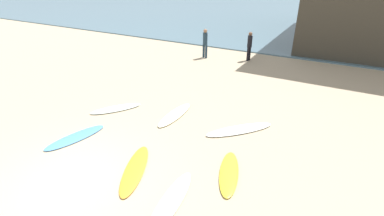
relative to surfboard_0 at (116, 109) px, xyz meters
name	(u,v)px	position (x,y,z in m)	size (l,w,h in m)	color
ground_plane	(69,183)	(1.89, -3.87, -0.04)	(120.00, 120.00, 0.00)	tan
ocean_water	(301,13)	(1.89, 30.76, 0.00)	(120.00, 40.00, 0.08)	slate
surfboard_0	(116,109)	(0.00, 0.00, 0.00)	(0.55, 2.01, 0.09)	white
surfboard_1	(175,115)	(2.36, 0.71, 0.00)	(0.56, 2.21, 0.09)	#EEEDC1
surfboard_2	(171,201)	(4.65, -3.16, -0.01)	(0.51, 2.29, 0.06)	silver
surfboard_3	(239,130)	(4.94, 0.85, 0.00)	(0.57, 2.52, 0.09)	white
surfboard_4	(135,169)	(3.11, -2.63, 0.00)	(0.56, 2.27, 0.08)	orange
surfboard_5	(229,173)	(5.50, -1.49, 0.00)	(0.52, 1.97, 0.09)	yellow
surfboard_6	(76,137)	(0.28, -2.27, -0.01)	(0.59, 2.10, 0.07)	#5090D2
beachgoer_near	(205,42)	(-0.09, 8.22, 0.97)	(0.34, 0.33, 1.80)	#1E3342
beachgoer_mid	(250,45)	(2.50, 9.00, 0.92)	(0.33, 0.34, 1.73)	black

